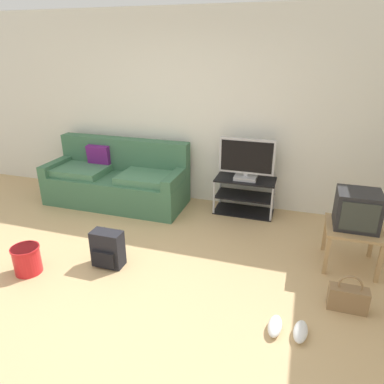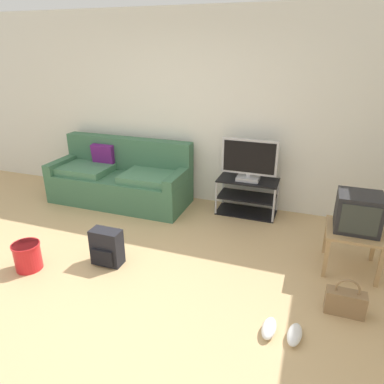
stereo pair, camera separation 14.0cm
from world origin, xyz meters
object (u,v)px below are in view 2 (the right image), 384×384
Objects in this scene: couch at (121,179)px; backpack at (107,247)px; tv_stand at (247,196)px; crt_tv at (358,212)px; handbag at (345,302)px; side_table at (354,236)px; sneakers_pair at (282,331)px; flat_tv at (249,160)px; cleaning_bucket at (27,256)px.

couch is 1.72m from backpack.
tv_stand reaches higher than backpack.
crt_tv reaches higher than tv_stand.
backpack is 1.12× the size of handbag.
crt_tv reaches higher than side_table.
handbag is (1.24, -1.73, -0.13)m from tv_stand.
couch is 3.32m from sneakers_pair.
couch reaches higher than side_table.
flat_tv is 1.87× the size of backpack.
backpack is at bearing -123.81° from flat_tv.
sneakers_pair is (2.64, -1.99, -0.30)m from couch.
side_table is (1.30, -0.98, 0.14)m from tv_stand.
sneakers_pair is at bearing -1.37° from cleaning_bucket.
couch is 6.92× the size of cleaning_bucket.
sneakers_pair is (-0.56, -1.22, -0.35)m from side_table.
side_table is 2.60m from backpack.
side_table is 1.30× the size of crt_tv.
tv_stand is 1.93× the size of crt_tv.
backpack is at bearing -65.07° from couch.
side_table is at bearing 19.87° from cleaning_bucket.
flat_tv is 1.61m from crt_tv.
tv_stand is at bearing 143.22° from side_table.
handbag is (-0.07, -0.78, -0.53)m from crt_tv.
side_table is 1.55× the size of handbag.
cleaning_bucket is at bearing 178.63° from sneakers_pair.
handbag reaches higher than sneakers_pair.
flat_tv reaches higher than couch.
flat_tv is 2.10× the size of handbag.
side_table is 1.64× the size of sneakers_pair.
couch reaches higher than tv_stand.
crt_tv is 1.43× the size of cleaning_bucket.
tv_stand is 1.67m from crt_tv.
tv_stand is 0.54m from flat_tv.
flat_tv is 2.18m from backpack.
tv_stand is 1.64m from side_table.
tv_stand is 1.49× the size of side_table.
flat_tv is at bearing 144.32° from crt_tv.
couch is at bearing 166.72° from crt_tv.
crt_tv is at bearing 20.12° from cleaning_bucket.
cleaning_bucket is at bearing -172.74° from handbag.
tv_stand is at bearing 90.00° from flat_tv.
side_table is at bearing -13.55° from couch.
cleaning_bucket is 2.65m from sneakers_pair.
side_table is 1.39m from sneakers_pair.
crt_tv is at bearing -13.28° from couch.
cleaning_bucket is (-3.14, -0.40, 0.04)m from handbag.
tv_stand is (1.89, 0.21, -0.09)m from couch.
couch is 2.75× the size of flat_tv.
couch reaches higher than cleaning_bucket.
side_table is 1.86× the size of cleaning_bucket.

